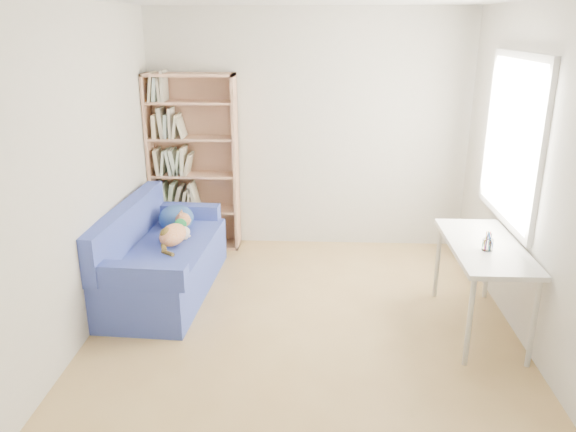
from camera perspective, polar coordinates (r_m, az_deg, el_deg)
The scene contains 6 objects.
ground at distance 4.79m, azimuth 1.56°, elevation -11.42°, with size 4.00×4.00×0.00m, color #AB854D.
room_shell at distance 4.24m, azimuth 3.12°, elevation 8.25°, with size 3.54×4.04×2.62m.
sofa at distance 5.43m, azimuth -12.80°, elevation -4.23°, with size 0.92×1.76×0.85m.
bookshelf at distance 6.30m, azimuth -9.53°, elevation 4.63°, with size 0.97×0.30×1.93m.
desk at distance 4.79m, azimuth 19.33°, elevation -3.54°, with size 0.56×1.22×0.75m.
pen_cup at distance 4.62m, azimuth 19.64°, elevation -2.63°, with size 0.08×0.08×0.16m.
Camera 1 is at (0.07, -4.13, 2.42)m, focal length 35.00 mm.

